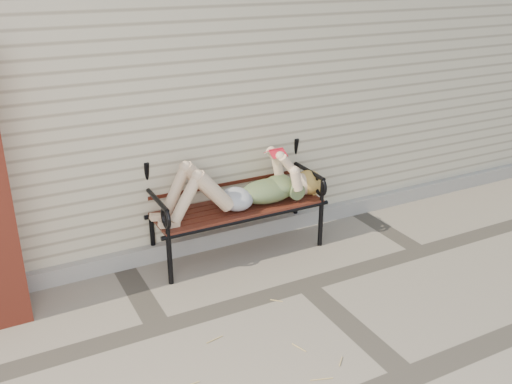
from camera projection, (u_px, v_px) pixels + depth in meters
ground at (305, 285)px, 4.68m from camera, size 80.00×80.00×0.00m
house_wall at (171, 50)px, 6.57m from camera, size 8.00×4.00×3.00m
foundation_strip at (252, 230)px, 5.45m from camera, size 8.00×0.10×0.15m
garden_bench at (233, 187)px, 5.05m from camera, size 1.66×0.66×1.07m
reading_woman at (241, 188)px, 4.94m from camera, size 1.57×0.36×0.49m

